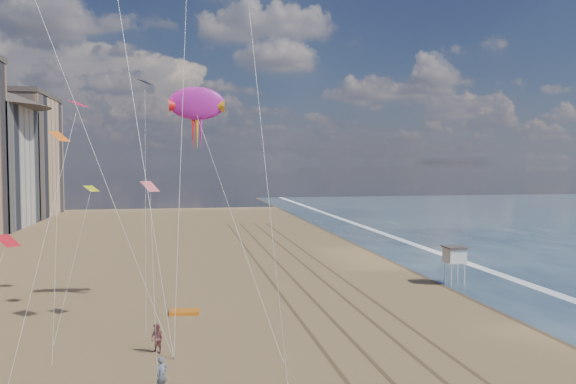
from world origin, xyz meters
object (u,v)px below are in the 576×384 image
at_px(lifeguard_stand, 455,255).
at_px(kite_flyer_b, 157,339).
at_px(show_kite, 197,104).
at_px(kite_flyer_a, 162,375).
at_px(grounded_kite, 185,312).

bearing_deg(lifeguard_stand, kite_flyer_b, -151.70).
relative_size(show_kite, kite_flyer_a, 11.66).
xyz_separation_m(lifeguard_stand, kite_flyer_a, (-27.10, -20.99, -1.95)).
height_order(kite_flyer_a, kite_flyer_b, same).
bearing_deg(kite_flyer_a, lifeguard_stand, 0.58).
bearing_deg(kite_flyer_b, kite_flyer_a, -45.50).
xyz_separation_m(grounded_kite, kite_flyer_a, (-1.23, -15.13, 0.79)).
xyz_separation_m(show_kite, kite_flyer_a, (-2.38, -17.03, -15.65)).
relative_size(grounded_kite, kite_flyer_b, 1.24).
bearing_deg(show_kite, lifeguard_stand, 9.10).
height_order(grounded_kite, show_kite, show_kite).
bearing_deg(lifeguard_stand, grounded_kite, -167.23).
bearing_deg(grounded_kite, lifeguard_stand, 17.52).
relative_size(lifeguard_stand, show_kite, 0.17).
bearing_deg(show_kite, kite_flyer_b, -104.73).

